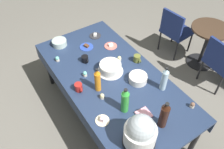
{
  "coord_description": "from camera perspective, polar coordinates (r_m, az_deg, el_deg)",
  "views": [
    {
      "loc": [
        1.58,
        -1.05,
        2.76
      ],
      "look_at": [
        0.0,
        0.0,
        0.8
      ],
      "focal_mm": 37.07,
      "sensor_mm": 36.0,
      "label": 1
    }
  ],
  "objects": [
    {
      "name": "ground",
      "position": [
        3.35,
        0.0,
        -9.56
      ],
      "size": [
        9.0,
        9.0,
        0.0
      ],
      "primitive_type": "plane",
      "color": "slate"
    },
    {
      "name": "potluck_table",
      "position": [
        2.81,
        0.0,
        -1.59
      ],
      "size": [
        2.2,
        1.1,
        0.75
      ],
      "color": "navy",
      "rests_on": "ground"
    },
    {
      "name": "frosted_layer_cake",
      "position": [
        2.8,
        -0.41,
        1.63
      ],
      "size": [
        0.32,
        0.32,
        0.12
      ],
      "color": "silver",
      "rests_on": "potluck_table"
    },
    {
      "name": "slow_cooker",
      "position": [
        2.13,
        6.97,
        -14.08
      ],
      "size": [
        0.31,
        0.31,
        0.38
      ],
      "color": "black",
      "rests_on": "potluck_table"
    },
    {
      "name": "glass_salad_bowl",
      "position": [
        3.28,
        -12.82,
        7.65
      ],
      "size": [
        0.2,
        0.2,
        0.08
      ],
      "primitive_type": "cylinder",
      "color": "#B2C6BC",
      "rests_on": "potluck_table"
    },
    {
      "name": "ceramic_snack_bowl",
      "position": [
        2.71,
        6.43,
        -0.95
      ],
      "size": [
        0.22,
        0.22,
        0.09
      ],
      "primitive_type": "cylinder",
      "color": "silver",
      "rests_on": "potluck_table"
    },
    {
      "name": "dessert_plate_charcoal",
      "position": [
        3.39,
        -4.16,
        9.56
      ],
      "size": [
        0.17,
        0.17,
        0.04
      ],
      "color": "#2D2D33",
      "rests_on": "potluck_table"
    },
    {
      "name": "dessert_plate_cobalt",
      "position": [
        3.2,
        -6.32,
        6.86
      ],
      "size": [
        0.19,
        0.19,
        0.04
      ],
      "color": "#2D4CB2",
      "rests_on": "potluck_table"
    },
    {
      "name": "dessert_plate_cream",
      "position": [
        2.38,
        -2.41,
        -11.15
      ],
      "size": [
        0.14,
        0.14,
        0.05
      ],
      "color": "beige",
      "rests_on": "potluck_table"
    },
    {
      "name": "dessert_plate_coral",
      "position": [
        3.19,
        -0.32,
        7.11
      ],
      "size": [
        0.17,
        0.17,
        0.04
      ],
      "color": "#E07266",
      "rests_on": "potluck_table"
    },
    {
      "name": "cupcake_mint",
      "position": [
        3.04,
        -13.34,
        3.78
      ],
      "size": [
        0.05,
        0.05,
        0.07
      ],
      "color": "beige",
      "rests_on": "potluck_table"
    },
    {
      "name": "cupcake_lemon",
      "position": [
        2.78,
        -6.69,
        0.16
      ],
      "size": [
        0.05,
        0.05,
        0.07
      ],
      "color": "beige",
      "rests_on": "potluck_table"
    },
    {
      "name": "cupcake_vanilla",
      "position": [
        2.54,
        -2.46,
        -5.37
      ],
      "size": [
        0.05,
        0.05,
        0.07
      ],
      "color": "beige",
      "rests_on": "potluck_table"
    },
    {
      "name": "cupcake_rose",
      "position": [
        2.96,
        1.81,
        3.96
      ],
      "size": [
        0.05,
        0.05,
        0.07
      ],
      "color": "beige",
      "rests_on": "potluck_table"
    },
    {
      "name": "cupcake_berry",
      "position": [
        2.61,
        19.22,
        -7.13
      ],
      "size": [
        0.05,
        0.05,
        0.07
      ],
      "color": "beige",
      "rests_on": "potluck_table"
    },
    {
      "name": "soda_bottle_water",
      "position": [
        2.6,
        12.8,
        -1.13
      ],
      "size": [
        0.07,
        0.07,
        0.33
      ],
      "color": "silver",
      "rests_on": "potluck_table"
    },
    {
      "name": "soda_bottle_cola",
      "position": [
        2.29,
        12.73,
        -9.78
      ],
      "size": [
        0.09,
        0.09,
        0.35
      ],
      "color": "#33190F",
      "rests_on": "potluck_table"
    },
    {
      "name": "soda_bottle_orange_juice",
      "position": [
        2.54,
        -3.57,
        -1.43
      ],
      "size": [
        0.07,
        0.07,
        0.32
      ],
      "color": "orange",
      "rests_on": "potluck_table"
    },
    {
      "name": "soda_bottle_lime_soda",
      "position": [
        2.35,
        3.23,
        -6.48
      ],
      "size": [
        0.08,
        0.08,
        0.33
      ],
      "color": "green",
      "rests_on": "potluck_table"
    },
    {
      "name": "coffee_mug_black",
      "position": [
        2.96,
        -6.68,
        3.81
      ],
      "size": [
        0.13,
        0.09,
        0.08
      ],
      "color": "black",
      "rests_on": "potluck_table"
    },
    {
      "name": "coffee_mug_red",
      "position": [
        2.62,
        -8.22,
        -3.14
      ],
      "size": [
        0.13,
        0.09,
        0.1
      ],
      "color": "#B2231E",
      "rests_on": "potluck_table"
    },
    {
      "name": "coffee_mug_olive",
      "position": [
        2.95,
        6.19,
        3.94
      ],
      "size": [
        0.13,
        0.09,
        0.09
      ],
      "color": "olive",
      "rests_on": "potluck_table"
    },
    {
      "name": "paper_napkin_stack",
      "position": [
        2.44,
        7.86,
        -9.73
      ],
      "size": [
        0.15,
        0.15,
        0.02
      ],
      "primitive_type": "cube",
      "rotation": [
        0.0,
        0.0,
        -0.04
      ],
      "color": "pink",
      "rests_on": "potluck_table"
    },
    {
      "name": "maroon_chair_left",
      "position": [
        4.11,
        15.29,
        10.67
      ],
      "size": [
        0.48,
        0.48,
        0.85
      ],
      "color": "navy",
      "rests_on": "ground"
    },
    {
      "name": "maroon_chair_right",
      "position": [
        3.71,
        25.28,
        3.06
      ],
      "size": [
        0.46,
        0.46,
        0.85
      ],
      "color": "navy",
      "rests_on": "ground"
    },
    {
      "name": "round_cafe_table",
      "position": [
        4.03,
        22.44,
        7.97
      ],
      "size": [
        0.6,
        0.6,
        0.72
      ],
      "color": "#473323",
      "rests_on": "ground"
    }
  ]
}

